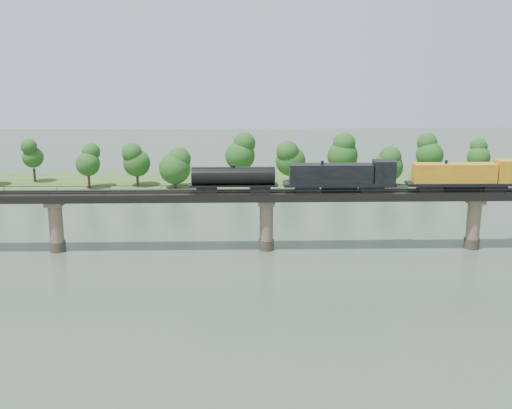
{
  "coord_description": "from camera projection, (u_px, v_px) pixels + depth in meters",
  "views": [
    {
      "loc": [
        -4.77,
        -87.65,
        39.7
      ],
      "look_at": [
        -1.98,
        30.0,
        9.0
      ],
      "focal_mm": 45.0,
      "sensor_mm": 36.0,
      "label": 1
    }
  ],
  "objects": [
    {
      "name": "ground",
      "position": [
        274.0,
        314.0,
        94.92
      ],
      "size": [
        400.0,
        400.0,
        0.0
      ],
      "primitive_type": "plane",
      "color": "#374637",
      "rests_on": "ground"
    },
    {
      "name": "far_bank",
      "position": [
        258.0,
        183.0,
        176.94
      ],
      "size": [
        300.0,
        24.0,
        1.6
      ],
      "primitive_type": "cube",
      "color": "#355321",
      "rests_on": "ground"
    },
    {
      "name": "bridge",
      "position": [
        266.0,
        222.0,
        122.56
      ],
      "size": [
        236.0,
        30.0,
        11.5
      ],
      "color": "#473A2D",
      "rests_on": "ground"
    },
    {
      "name": "bridge_superstructure",
      "position": [
        266.0,
        190.0,
        120.96
      ],
      "size": [
        220.0,
        4.9,
        0.75
      ],
      "color": "black",
      "rests_on": "bridge"
    },
    {
      "name": "far_treeline",
      "position": [
        228.0,
        157.0,
        170.39
      ],
      "size": [
        289.06,
        17.54,
        13.6
      ],
      "color": "#382619",
      "rests_on": "far_bank"
    },
    {
      "name": "freight_train",
      "position": [
        423.0,
        176.0,
        121.0
      ],
      "size": [
        85.68,
        3.34,
        5.9
      ],
      "color": "black",
      "rests_on": "bridge"
    }
  ]
}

